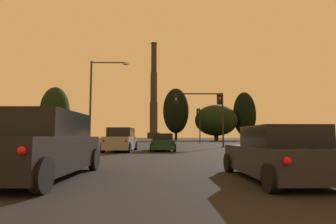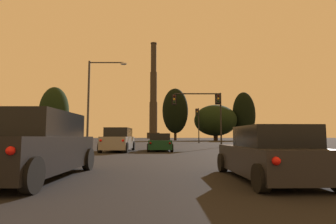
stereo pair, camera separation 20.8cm
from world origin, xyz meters
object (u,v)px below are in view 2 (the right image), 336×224
traffic_light_far_right (199,120)px  street_lamp (96,94)px  suv_left_lane_third (36,146)px  smokestack (154,100)px  sedan_center_lane_front (161,143)px  traffic_light_overhead_right (205,105)px  hatchback_right_lane_third (270,155)px  suv_left_lane_front (119,140)px

traffic_light_far_right → street_lamp: 26.46m
suv_left_lane_third → smokestack: 162.80m
sedan_center_lane_front → traffic_light_far_right: traffic_light_far_right is taller
traffic_light_overhead_right → street_lamp: 11.81m
smokestack → street_lamp: bearing=-89.0°
suv_left_lane_third → hatchback_right_lane_third: 6.43m
suv_left_lane_third → sedan_center_lane_front: (3.03, 14.57, -0.23)m
suv_left_lane_front → smokestack: smokestack is taller
suv_left_lane_third → traffic_light_overhead_right: size_ratio=0.81×
suv_left_lane_third → hatchback_right_lane_third: (6.42, -0.26, -0.23)m
suv_left_lane_front → traffic_light_far_right: bearing=71.0°
hatchback_right_lane_third → sedan_center_lane_front: size_ratio=0.87×
hatchback_right_lane_third → traffic_light_far_right: size_ratio=0.65×
sedan_center_lane_front → hatchback_right_lane_third: bearing=-79.7°
traffic_light_overhead_right → street_lamp: bearing=-160.5°
sedan_center_lane_front → street_lamp: (-6.39, 3.08, 4.63)m
street_lamp → smokestack: smokestack is taller
traffic_light_far_right → smokestack: 122.72m
hatchback_right_lane_third → street_lamp: bearing=116.6°
street_lamp → hatchback_right_lane_third: bearing=-61.4°
hatchback_right_lane_third → traffic_light_far_right: traffic_light_far_right is taller
hatchback_right_lane_third → street_lamp: 20.93m
traffic_light_overhead_right → traffic_light_far_right: (1.49, 19.29, -0.43)m
traffic_light_overhead_right → traffic_light_far_right: bearing=85.6°
suv_left_lane_third → street_lamp: street_lamp is taller
traffic_light_overhead_right → traffic_light_far_right: traffic_light_far_right is taller
suv_left_lane_front → sedan_center_lane_front: size_ratio=1.03×
suv_left_lane_third → traffic_light_far_right: 42.05m
suv_left_lane_front → hatchback_right_lane_third: 15.30m
traffic_light_overhead_right → hatchback_right_lane_third: bearing=-93.5°
suv_left_lane_front → street_lamp: bearing=127.3°
suv_left_lane_third → traffic_light_overhead_right: traffic_light_overhead_right is taller
traffic_light_far_right → hatchback_right_lane_third: bearing=-93.9°
suv_left_lane_third → suv_left_lane_front: bearing=90.5°
suv_left_lane_front → sedan_center_lane_front: 3.43m
suv_left_lane_front → traffic_light_overhead_right: (7.98, 8.07, 3.74)m
sedan_center_lane_front → street_lamp: 8.47m
traffic_light_far_right → street_lamp: (-12.61, -23.23, 1.09)m
sedan_center_lane_front → smokestack: (-8.80, 146.38, 24.00)m
suv_left_lane_front → sedan_center_lane_front: suv_left_lane_front is taller
suv_left_lane_third → smokestack: smokestack is taller
hatchback_right_lane_third → sedan_center_lane_front: bearing=100.8°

